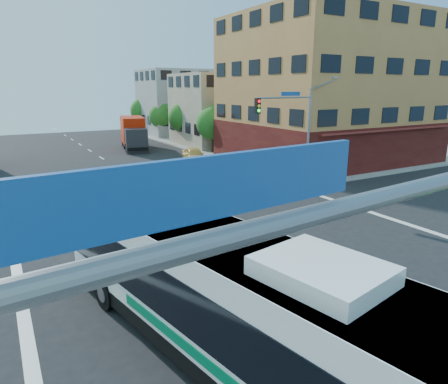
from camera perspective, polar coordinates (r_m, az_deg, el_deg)
ground at (r=17.02m, az=7.94°, el=-10.75°), size 120.00×120.00×0.00m
sidewalk_ne at (r=65.20m, az=13.72°, el=7.93°), size 50.00×50.00×0.15m
corner_building_ne at (r=42.51m, az=14.62°, el=12.36°), size 18.10×15.44×14.00m
building_east_near at (r=53.21m, az=0.20°, el=11.70°), size 12.06×10.06×9.00m
building_east_far at (r=65.68m, az=-6.07°, el=12.62°), size 12.06×10.06×10.00m
signal_mast_ne at (r=29.44m, az=9.76°, el=10.02°), size 7.91×1.13×8.07m
street_tree_a at (r=45.53m, az=-1.56°, el=10.04°), size 3.60×3.60×5.53m
street_tree_b at (r=52.68m, az=-5.76°, el=10.78°), size 3.80×3.80×5.79m
street_tree_c at (r=60.08m, az=-8.94°, el=10.87°), size 3.40×3.40×5.29m
street_tree_d at (r=67.57m, az=-11.45°, el=11.52°), size 4.00×4.00×6.03m
transit_bus at (r=11.13m, az=-1.05°, el=-14.00°), size 5.33×13.58×3.93m
box_truck at (r=50.19m, az=-12.79°, el=8.11°), size 4.13×8.77×3.80m
parked_car at (r=40.20m, az=-4.32°, el=5.29°), size 2.64×4.63×1.48m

